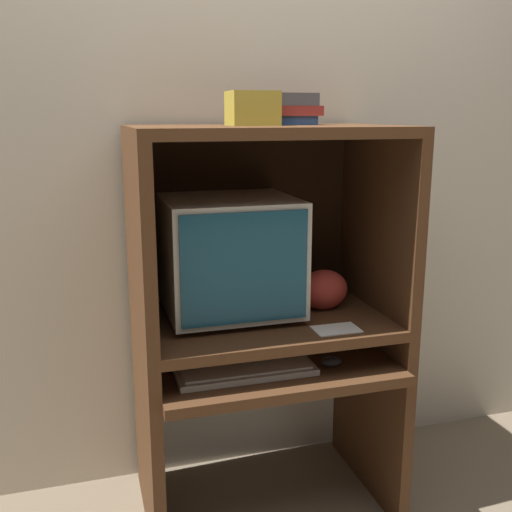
% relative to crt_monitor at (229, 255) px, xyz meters
% --- Properties ---
extents(wall_back, '(6.00, 0.06, 2.60)m').
position_rel_crt_monitor_xyz_m(wall_back, '(0.11, 0.29, 0.34)').
color(wall_back, beige).
rests_on(wall_back, ground_plane).
extents(desk_base, '(0.90, 0.63, 0.61)m').
position_rel_crt_monitor_xyz_m(desk_base, '(0.11, -0.10, -0.59)').
color(desk_base, '#4C2D19').
rests_on(desk_base, ground_plane).
extents(desk_monitor_shelf, '(0.90, 0.58, 0.14)m').
position_rel_crt_monitor_xyz_m(desk_monitor_shelf, '(0.11, -0.06, -0.25)').
color(desk_monitor_shelf, '#4C2D19').
rests_on(desk_monitor_shelf, desk_base).
extents(hutch_upper, '(0.90, 0.58, 0.66)m').
position_rel_crt_monitor_xyz_m(hutch_upper, '(0.11, -0.02, 0.21)').
color(hutch_upper, '#4C2D19').
rests_on(hutch_upper, desk_monitor_shelf).
extents(crt_monitor, '(0.45, 0.42, 0.42)m').
position_rel_crt_monitor_xyz_m(crt_monitor, '(0.00, 0.00, 0.00)').
color(crt_monitor, beige).
rests_on(crt_monitor, desk_monitor_shelf).
extents(keyboard, '(0.46, 0.16, 0.03)m').
position_rel_crt_monitor_xyz_m(keyboard, '(-0.00, -0.22, -0.34)').
color(keyboard, beige).
rests_on(keyboard, desk_base).
extents(mouse, '(0.07, 0.05, 0.03)m').
position_rel_crt_monitor_xyz_m(mouse, '(0.29, -0.24, -0.34)').
color(mouse, '#28282B').
rests_on(mouse, desk_base).
extents(snack_bag, '(0.18, 0.13, 0.15)m').
position_rel_crt_monitor_xyz_m(snack_bag, '(0.34, -0.04, -0.14)').
color(snack_bag, '#BC382D').
rests_on(snack_bag, desk_monitor_shelf).
extents(book_stack, '(0.19, 0.14, 0.11)m').
position_rel_crt_monitor_xyz_m(book_stack, '(0.23, 0.03, 0.50)').
color(book_stack, navy).
rests_on(book_stack, hutch_upper).
extents(paper_card, '(0.15, 0.10, 0.00)m').
position_rel_crt_monitor_xyz_m(paper_card, '(0.30, -0.26, -0.21)').
color(paper_card, white).
rests_on(paper_card, desk_monitor_shelf).
extents(storage_box, '(0.16, 0.13, 0.11)m').
position_rel_crt_monitor_xyz_m(storage_box, '(0.07, -0.05, 0.50)').
color(storage_box, gold).
rests_on(storage_box, hutch_upper).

